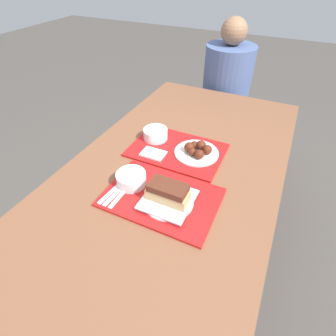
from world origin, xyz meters
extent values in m
plane|color=#4C4742|center=(0.00, 0.00, 0.00)|extent=(12.00, 12.00, 0.00)
cube|color=brown|center=(0.00, 0.00, 0.74)|extent=(0.95, 1.90, 0.04)
cylinder|color=brown|center=(-0.41, 0.87, 0.36)|extent=(0.07, 0.07, 0.72)
cylinder|color=brown|center=(0.41, 0.87, 0.36)|extent=(0.07, 0.07, 0.72)
cube|color=brown|center=(0.00, 1.17, 0.44)|extent=(0.90, 0.28, 0.04)
cylinder|color=brown|center=(-0.39, 1.17, 0.21)|extent=(0.06, 0.06, 0.43)
cylinder|color=brown|center=(0.39, 1.17, 0.21)|extent=(0.06, 0.06, 0.43)
cube|color=red|center=(0.03, -0.15, 0.76)|extent=(0.46, 0.31, 0.01)
cube|color=red|center=(-0.04, 0.17, 0.76)|extent=(0.46, 0.31, 0.01)
cylinder|color=white|center=(-0.11, -0.14, 0.80)|extent=(0.13, 0.13, 0.06)
cylinder|color=beige|center=(-0.11, -0.14, 0.82)|extent=(0.11, 0.11, 0.01)
cylinder|color=white|center=(0.07, -0.17, 0.77)|extent=(0.20, 0.20, 0.01)
cube|color=silver|center=(0.07, -0.17, 0.78)|extent=(0.19, 0.19, 0.01)
cube|color=#DBB275|center=(0.07, -0.17, 0.81)|extent=(0.17, 0.08, 0.05)
cube|color=#562819|center=(0.07, -0.17, 0.85)|extent=(0.15, 0.08, 0.03)
cube|color=white|center=(-0.14, -0.21, 0.77)|extent=(0.03, 0.17, 0.00)
cube|color=white|center=(-0.12, -0.21, 0.77)|extent=(0.02, 0.17, 0.00)
cube|color=white|center=(-0.16, -0.21, 0.77)|extent=(0.03, 0.17, 0.00)
cube|color=teal|center=(0.04, -0.08, 0.77)|extent=(0.04, 0.03, 0.01)
cylinder|color=white|center=(-0.18, 0.21, 0.80)|extent=(0.13, 0.13, 0.06)
cylinder|color=beige|center=(-0.18, 0.21, 0.82)|extent=(0.11, 0.11, 0.01)
cylinder|color=white|center=(0.06, 0.18, 0.77)|extent=(0.22, 0.22, 0.01)
sphere|color=#562314|center=(0.11, 0.19, 0.80)|extent=(0.05, 0.05, 0.05)
sphere|color=#562314|center=(0.07, 0.21, 0.80)|extent=(0.05, 0.05, 0.05)
sphere|color=#562314|center=(0.04, 0.20, 0.80)|extent=(0.04, 0.04, 0.04)
sphere|color=#562314|center=(0.02, 0.17, 0.80)|extent=(0.05, 0.05, 0.05)
sphere|color=#562314|center=(0.05, 0.15, 0.80)|extent=(0.04, 0.04, 0.04)
sphere|color=#562314|center=(0.09, 0.14, 0.80)|extent=(0.05, 0.05, 0.05)
cube|color=white|center=(-0.13, 0.08, 0.77)|extent=(0.12, 0.08, 0.01)
cylinder|color=#4C6093|center=(-0.06, 1.17, 0.74)|extent=(0.36, 0.36, 0.55)
sphere|color=#936B4C|center=(-0.06, 1.17, 1.10)|extent=(0.18, 0.18, 0.18)
camera|label=1|loc=(0.37, -0.81, 1.54)|focal=28.00mm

